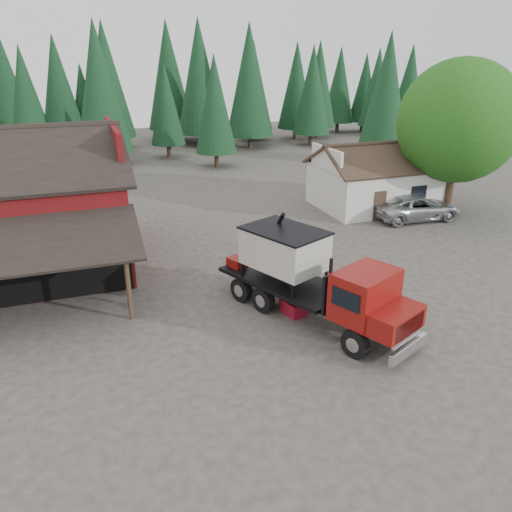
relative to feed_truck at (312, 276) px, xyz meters
name	(u,v)px	position (x,y,z in m)	size (l,w,h in m)	color
ground	(274,319)	(-1.50, 0.39, -1.92)	(120.00, 120.00, 0.00)	#403932
farmhouse	(375,184)	(11.50, 13.38, -0.25)	(8.60, 6.42, 4.65)	silver
deciduous_tree	(459,126)	(15.51, 10.36, 3.99)	(8.00, 8.00, 10.20)	#382619
conifer_backdrop	(138,150)	(-1.50, 42.39, -1.92)	(76.00, 16.00, 16.00)	black
near_pine_b	(215,104)	(4.50, 30.39, 3.97)	(3.96, 3.96, 10.40)	#382619
near_pine_c	(387,92)	(20.50, 26.39, 4.97)	(4.84, 4.84, 12.40)	#382619
near_pine_d	(99,87)	(-5.50, 34.39, 5.47)	(5.28, 5.28, 13.40)	#382619
feed_truck	(312,276)	(0.00, 0.00, 0.00)	(5.89, 9.30, 4.11)	black
silver_car	(417,207)	(12.50, 9.76, -1.10)	(2.71, 5.87, 1.63)	#B3B6BB
equip_box	(293,307)	(-0.53, 0.58, -1.62)	(0.70, 1.10, 0.60)	maroon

